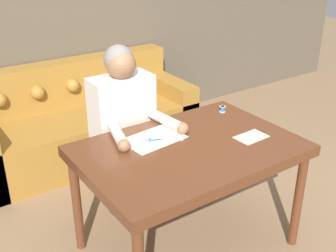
{
  "coord_description": "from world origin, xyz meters",
  "views": [
    {
      "loc": [
        -1.46,
        -1.67,
        1.98
      ],
      "look_at": [
        -0.11,
        0.28,
        0.87
      ],
      "focal_mm": 45.0,
      "sensor_mm": 36.0,
      "label": 1
    }
  ],
  "objects_px": {
    "person": "(124,132)",
    "couch": "(82,123)",
    "thread_spool": "(223,109)",
    "dining_table": "(189,157)",
    "scissors": "(157,140)"
  },
  "relations": [
    {
      "from": "scissors",
      "to": "thread_spool",
      "type": "bearing_deg",
      "value": 10.07
    },
    {
      "from": "dining_table",
      "to": "scissors",
      "type": "height_order",
      "value": "scissors"
    },
    {
      "from": "scissors",
      "to": "thread_spool",
      "type": "xyz_separation_m",
      "value": [
        0.65,
        0.11,
        0.02
      ]
    },
    {
      "from": "scissors",
      "to": "person",
      "type": "bearing_deg",
      "value": 91.42
    },
    {
      "from": "thread_spool",
      "to": "dining_table",
      "type": "bearing_deg",
      "value": -150.74
    },
    {
      "from": "person",
      "to": "couch",
      "type": "bearing_deg",
      "value": 84.13
    },
    {
      "from": "dining_table",
      "to": "thread_spool",
      "type": "xyz_separation_m",
      "value": [
        0.52,
        0.29,
        0.1
      ]
    },
    {
      "from": "dining_table",
      "to": "person",
      "type": "distance_m",
      "value": 0.62
    },
    {
      "from": "couch",
      "to": "scissors",
      "type": "xyz_separation_m",
      "value": [
        -0.1,
        -1.48,
        0.47
      ]
    },
    {
      "from": "dining_table",
      "to": "thread_spool",
      "type": "bearing_deg",
      "value": 29.26
    },
    {
      "from": "dining_table",
      "to": "couch",
      "type": "distance_m",
      "value": 1.7
    },
    {
      "from": "thread_spool",
      "to": "couch",
      "type": "bearing_deg",
      "value": 111.94
    },
    {
      "from": "couch",
      "to": "scissors",
      "type": "relative_size",
      "value": 8.75
    },
    {
      "from": "couch",
      "to": "thread_spool",
      "type": "xyz_separation_m",
      "value": [
        0.55,
        -1.36,
        0.49
      ]
    },
    {
      "from": "person",
      "to": "thread_spool",
      "type": "relative_size",
      "value": 28.74
    }
  ]
}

